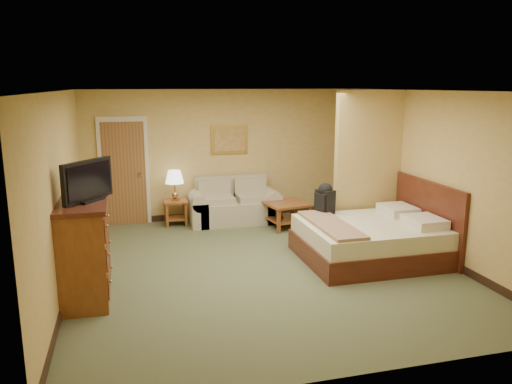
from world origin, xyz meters
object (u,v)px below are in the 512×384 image
object	(u,v)px
coffee_table	(286,209)
dresser	(84,251)
loveseat	(234,208)
bed	(376,239)

from	to	relation	value
coffee_table	dresser	size ratio (longest dim) A/B	0.69
loveseat	bed	bearing A→B (deg)	-57.73
dresser	bed	size ratio (longest dim) A/B	0.59
dresser	bed	distance (m)	4.32
bed	loveseat	bearing A→B (deg)	122.27
loveseat	dresser	xyz separation A→B (m)	(-2.60, -3.11, 0.35)
loveseat	coffee_table	world-z (taller)	loveseat
coffee_table	dresser	distance (m)	4.29
dresser	coffee_table	bearing A→B (deg)	35.50
loveseat	dresser	size ratio (longest dim) A/B	1.39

